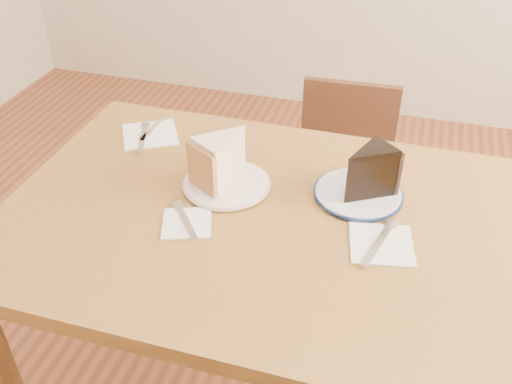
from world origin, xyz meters
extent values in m
cube|color=#583A18|center=(0.00, 0.00, 0.73)|extent=(1.20, 0.80, 0.04)
cylinder|color=#392311|center=(-0.54, 0.34, 0.35)|extent=(0.06, 0.06, 0.71)
cylinder|color=#392311|center=(0.54, 0.34, 0.35)|extent=(0.06, 0.06, 0.71)
cube|color=black|center=(0.08, 0.57, 0.40)|extent=(0.39, 0.39, 0.04)
cylinder|color=black|center=(0.23, 0.73, 0.19)|extent=(0.03, 0.03, 0.38)
cylinder|color=black|center=(-0.08, 0.72, 0.19)|extent=(0.03, 0.03, 0.38)
cylinder|color=black|center=(0.25, 0.42, 0.19)|extent=(0.03, 0.03, 0.38)
cylinder|color=black|center=(-0.07, 0.40, 0.19)|extent=(0.03, 0.03, 0.38)
cube|color=black|center=(0.08, 0.73, 0.58)|extent=(0.32, 0.04, 0.33)
cylinder|color=white|center=(-0.13, 0.08, 0.76)|extent=(0.20, 0.20, 0.01)
cylinder|color=silver|center=(0.18, 0.13, 0.76)|extent=(0.20, 0.20, 0.01)
cube|color=white|center=(-0.16, -0.08, 0.75)|extent=(0.13, 0.13, 0.00)
cube|color=white|center=(0.25, -0.03, 0.75)|extent=(0.15, 0.15, 0.00)
cube|color=white|center=(-0.40, 0.25, 0.75)|extent=(0.19, 0.19, 0.00)
cube|color=white|center=(-0.17, -0.08, 0.76)|extent=(0.10, 0.12, 0.00)
cube|color=silver|center=(0.25, -0.03, 0.76)|extent=(0.06, 0.17, 0.00)
cube|color=silver|center=(-0.41, 0.27, 0.76)|extent=(0.02, 0.14, 0.00)
cube|color=silver|center=(-0.41, 0.22, 0.76)|extent=(0.07, 0.16, 0.00)
camera|label=1|loc=(0.25, -0.96, 1.54)|focal=40.00mm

